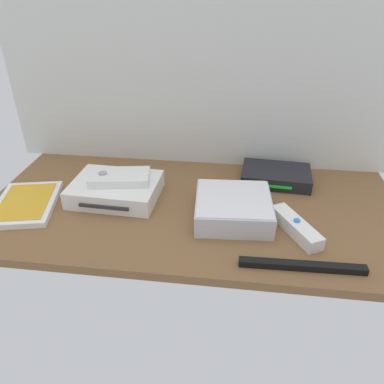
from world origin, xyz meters
TOP-DOWN VIEW (x-y plane):
  - ground_plane at (0.00, 0.00)cm, footprint 100.00×48.00cm
  - back_wall at (0.00, 24.60)cm, footprint 110.00×1.20cm
  - game_console at (-19.38, 1.90)cm, footprint 21.68×17.20cm
  - mini_computer at (9.90, -3.37)cm, footprint 18.10×18.10cm
  - game_case at (-39.66, -5.10)cm, footprint 17.43×21.52cm
  - network_router at (20.74, 15.22)cm, footprint 18.80×13.28cm
  - remote_wand at (23.54, -7.60)cm, footprint 10.30×14.70cm
  - remote_classic_pad at (-18.23, 2.45)cm, footprint 15.49×10.19cm
  - sensor_bar at (23.57, -19.10)cm, footprint 24.04×2.38cm

SIDE VIEW (x-z plane):
  - ground_plane at x=0.00cm, z-range -2.00..0.00cm
  - sensor_bar at x=23.57cm, z-range 0.00..1.40cm
  - game_case at x=-39.66cm, z-range -0.02..1.54cm
  - remote_wand at x=23.54cm, z-range -0.19..3.21cm
  - network_router at x=20.74cm, z-range 0.00..3.40cm
  - game_console at x=-19.38cm, z-range 0.00..4.40cm
  - mini_computer at x=9.90cm, z-range -0.01..5.29cm
  - remote_classic_pad at x=-18.23cm, z-range 4.21..6.61cm
  - back_wall at x=0.00cm, z-range 0.00..64.00cm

